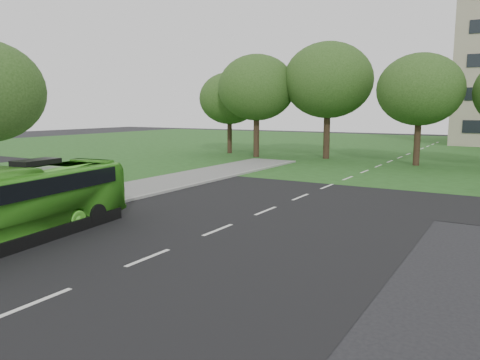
{
  "coord_description": "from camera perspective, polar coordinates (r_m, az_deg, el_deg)",
  "views": [
    {
      "loc": [
        9.79,
        -12.74,
        4.67
      ],
      "look_at": [
        -0.54,
        4.59,
        1.6
      ],
      "focal_mm": 35.0,
      "sensor_mm": 36.0,
      "label": 1
    }
  ],
  "objects": [
    {
      "name": "street_surfaces",
      "position": [
        37.21,
        14.7,
        1.2
      ],
      "size": [
        120.0,
        120.0,
        0.15
      ],
      "color": "black",
      "rests_on": "ground"
    },
    {
      "name": "ground",
      "position": [
        16.73,
        -6.52,
        -7.62
      ],
      "size": [
        160.0,
        160.0,
        0.0
      ],
      "primitive_type": "plane",
      "color": "black",
      "rests_on": "ground"
    },
    {
      "name": "bus",
      "position": [
        18.45,
        -25.47,
        -2.67
      ],
      "size": [
        3.38,
        9.67,
        2.64
      ],
      "primitive_type": "imported",
      "rotation": [
        0.0,
        0.0,
        0.13
      ],
      "color": "#4FB92B",
      "rests_on": "ground"
    },
    {
      "name": "tree_park_b",
      "position": [
        45.03,
        10.69,
        11.85
      ],
      "size": [
        8.25,
        8.25,
        10.82
      ],
      "color": "black",
      "rests_on": "ground"
    },
    {
      "name": "tree_park_c",
      "position": [
        41.46,
        21.1,
        10.24
      ],
      "size": [
        6.91,
        6.91,
        9.18
      ],
      "color": "black",
      "rests_on": "ground"
    },
    {
      "name": "tree_park_f",
      "position": [
        49.74,
        -1.29,
        9.91
      ],
      "size": [
        6.34,
        6.34,
        8.47
      ],
      "color": "black",
      "rests_on": "ground"
    },
    {
      "name": "tree_park_a",
      "position": [
        45.82,
        2.04,
        11.17
      ],
      "size": [
        7.42,
        7.42,
        9.86
      ],
      "color": "black",
      "rests_on": "ground"
    }
  ]
}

